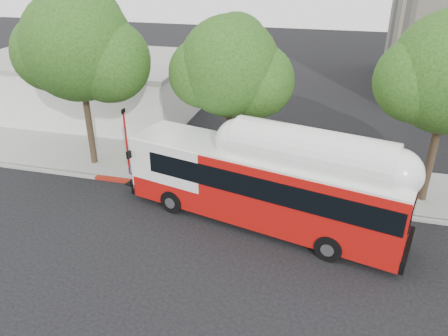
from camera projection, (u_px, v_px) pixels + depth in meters
The scene contains 9 objects.
ground at pixel (217, 240), 18.87m from camera, with size 120.00×120.00×0.00m, color black.
sidewalk at pixel (248, 173), 24.47m from camera, with size 60.00×5.00×0.15m, color gray.
curb_strip at pixel (238, 195), 22.21m from camera, with size 60.00×0.30×0.15m, color gray.
red_curb_segment at pixel (182, 188), 22.89m from camera, with size 10.00×0.32×0.16m, color maroon.
street_tree_left at pixel (87, 50), 22.69m from camera, with size 6.67×5.80×9.74m.
street_tree_mid at pixel (237, 71), 21.64m from camera, with size 5.75×5.00×8.62m.
low_commercial_bldg at pixel (89, 85), 33.23m from camera, with size 16.20×10.20×4.25m.
transit_bus at pixel (264, 187), 19.35m from camera, with size 13.60×5.63×3.97m.
signal_pole at pixel (127, 143), 23.41m from camera, with size 0.11×0.37×3.91m.
Camera 1 is at (4.21, -14.94, 11.18)m, focal length 35.00 mm.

